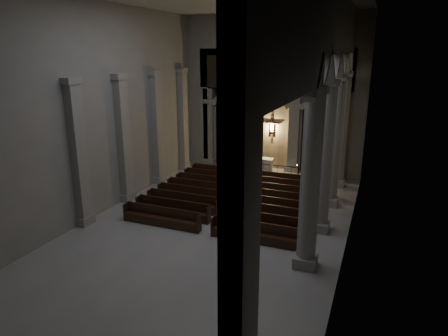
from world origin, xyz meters
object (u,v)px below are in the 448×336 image
Objects in this scene: altar at (260,164)px; candle_stand_left at (220,169)px; altar_rail at (264,168)px; candle_stand_right at (296,178)px; worshipper at (254,177)px; pews at (235,200)px.

candle_stand_left reaches higher than altar.
altar is 0.39× the size of altar_rail.
worshipper is at bearing -153.19° from candle_stand_right.
worshipper reaches higher than altar_rail.
altar_rail is at bearing -58.02° from altar.
altar_rail is 2.08m from worshipper.
candle_stand_left reaches higher than altar_rail.
worshipper is at bearing -24.57° from candle_stand_left.
pews is (0.60, -7.31, -0.34)m from altar.
candle_stand_left is at bearing 161.60° from worshipper.
altar reaches higher than worshipper.
candle_stand_right is at bearing 64.76° from pews.
candle_stand_left is 1.12× the size of worshipper.
altar is 0.21× the size of pews.
altar_rail is 3.48m from candle_stand_left.
altar_rail is 2.78m from candle_stand_right.
candle_stand_right reaches higher than altar_rail.
altar is 3.22m from candle_stand_left.
altar is at bearing 28.60° from candle_stand_left.
altar_rail is at bearing 93.05° from worshipper.
altar_rail is 4.02× the size of candle_stand_left.
altar_rail is at bearing 166.05° from candle_stand_right.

